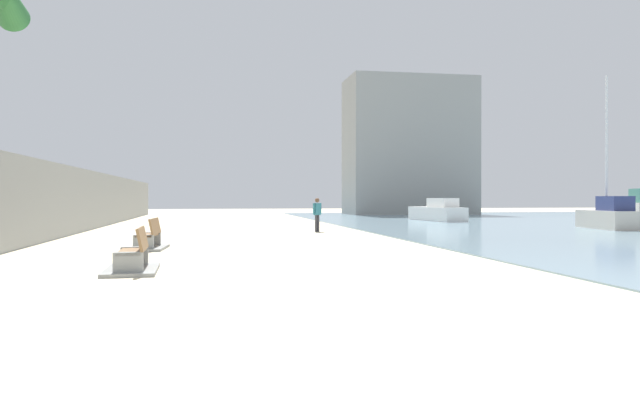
{
  "coord_description": "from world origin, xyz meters",
  "views": [
    {
      "loc": [
        -1.19,
        -10.29,
        1.63
      ],
      "look_at": [
        2.96,
        12.95,
        1.53
      ],
      "focal_mm": 34.32,
      "sensor_mm": 36.0,
      "label": 1
    }
  ],
  "objects_px": {
    "boat_distant": "(610,216)",
    "bench_near": "(133,261)",
    "person_walking": "(317,212)",
    "boat_far_left": "(437,212)",
    "bench_far": "(148,242)"
  },
  "relations": [
    {
      "from": "person_walking",
      "to": "bench_far",
      "type": "bearing_deg",
      "value": -128.47
    },
    {
      "from": "boat_far_left",
      "to": "person_walking",
      "type": "bearing_deg",
      "value": -132.38
    },
    {
      "from": "bench_near",
      "to": "bench_far",
      "type": "xyz_separation_m",
      "value": [
        -0.26,
        5.99,
        0.0
      ]
    },
    {
      "from": "bench_near",
      "to": "boat_far_left",
      "type": "bearing_deg",
      "value": 56.83
    },
    {
      "from": "bench_far",
      "to": "boat_distant",
      "type": "height_order",
      "value": "boat_distant"
    },
    {
      "from": "boat_distant",
      "to": "bench_near",
      "type": "bearing_deg",
      "value": -146.94
    },
    {
      "from": "bench_near",
      "to": "bench_far",
      "type": "height_order",
      "value": "same"
    },
    {
      "from": "bench_far",
      "to": "boat_distant",
      "type": "xyz_separation_m",
      "value": [
        21.91,
        8.1,
        0.48
      ]
    },
    {
      "from": "bench_near",
      "to": "boat_distant",
      "type": "height_order",
      "value": "boat_distant"
    },
    {
      "from": "boat_far_left",
      "to": "boat_distant",
      "type": "xyz_separation_m",
      "value": [
        4.61,
        -11.97,
        0.08
      ]
    },
    {
      "from": "person_walking",
      "to": "boat_far_left",
      "type": "height_order",
      "value": "person_walking"
    },
    {
      "from": "bench_far",
      "to": "person_walking",
      "type": "height_order",
      "value": "person_walking"
    },
    {
      "from": "bench_near",
      "to": "boat_far_left",
      "type": "xyz_separation_m",
      "value": [
        17.03,
        26.06,
        0.4
      ]
    },
    {
      "from": "bench_near",
      "to": "boat_distant",
      "type": "relative_size",
      "value": 0.27
    },
    {
      "from": "bench_far",
      "to": "boat_far_left",
      "type": "height_order",
      "value": "boat_far_left"
    }
  ]
}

